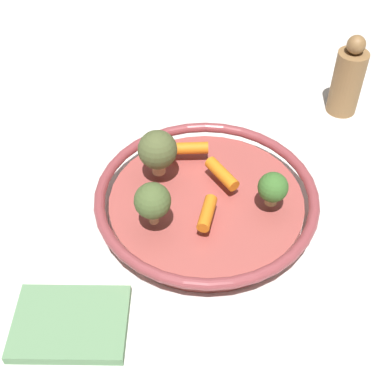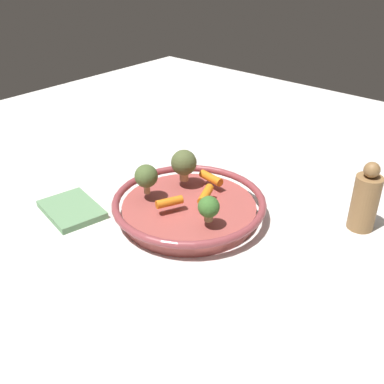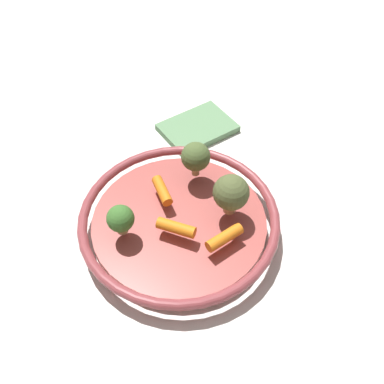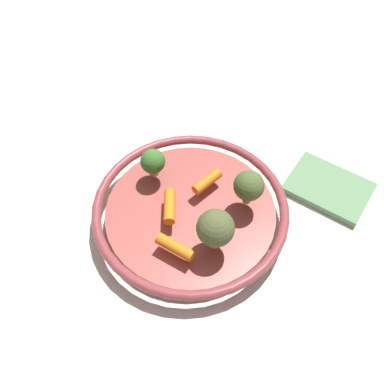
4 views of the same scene
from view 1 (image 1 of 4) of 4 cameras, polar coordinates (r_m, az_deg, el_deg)
name	(u,v)px [view 1 (image 1 of 4)]	position (r m, az deg, el deg)	size (l,w,h in m)	color
ground_plane	(206,213)	(0.80, 1.51, -2.22)	(2.06, 2.06, 0.00)	silver
serving_bowl	(206,201)	(0.78, 1.54, -1.02)	(0.32, 0.32, 0.05)	#A84C47
baby_carrot_right	(188,148)	(0.82, -0.42, 4.70)	(0.02, 0.02, 0.06)	orange
baby_carrot_back	(222,174)	(0.78, 3.21, 1.96)	(0.02, 0.02, 0.06)	orange
baby_carrot_center	(207,213)	(0.72, 1.62, -2.26)	(0.02, 0.02, 0.06)	orange
broccoli_floret_edge	(158,150)	(0.76, -3.70, 4.45)	(0.06, 0.06, 0.07)	tan
broccoli_floret_large	(153,201)	(0.70, -4.24, -0.99)	(0.05, 0.05, 0.07)	tan
broccoli_floret_small	(273,188)	(0.73, 8.64, 0.45)	(0.04, 0.04, 0.05)	tan
pepper_mill	(348,80)	(0.98, 16.29, 11.45)	(0.05, 0.05, 0.15)	olive
dish_towel	(71,323)	(0.69, -12.85, -13.49)	(0.14, 0.10, 0.01)	#669366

